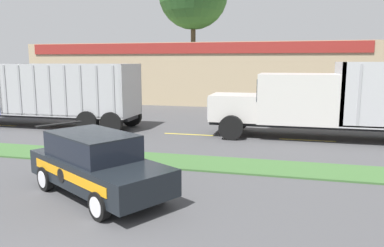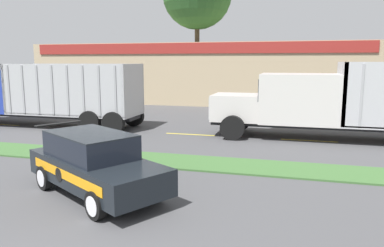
% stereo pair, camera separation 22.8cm
% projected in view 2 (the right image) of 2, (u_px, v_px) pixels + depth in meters
% --- Properties ---
extents(grass_verge, '(120.00, 1.81, 0.06)m').
position_uv_depth(grass_verge, '(179.00, 162.00, 12.84)').
color(grass_verge, '#3D6633').
rests_on(grass_verge, ground_plane).
extents(centre_line_2, '(2.40, 0.14, 0.01)m').
position_uv_depth(centre_line_2, '(1.00, 124.00, 20.54)').
color(centre_line_2, yellow).
rests_on(centre_line_2, ground_plane).
extents(centre_line_3, '(2.40, 0.14, 0.01)m').
position_uv_depth(centre_line_3, '(89.00, 129.00, 19.15)').
color(centre_line_3, yellow).
rests_on(centre_line_3, ground_plane).
extents(centre_line_4, '(2.40, 0.14, 0.01)m').
position_uv_depth(centre_line_4, '(190.00, 134.00, 17.76)').
color(centre_line_4, yellow).
rests_on(centre_line_4, ground_plane).
extents(centre_line_5, '(2.40, 0.14, 0.01)m').
position_uv_depth(centre_line_5, '(309.00, 141.00, 16.37)').
color(centre_line_5, yellow).
rests_on(centre_line_5, ground_plane).
extents(dump_truck_lead, '(12.05, 2.68, 3.31)m').
position_uv_depth(dump_truck_lead, '(14.00, 95.00, 20.35)').
color(dump_truck_lead, black).
rests_on(dump_truck_lead, ground_plane).
extents(dump_truck_trail, '(12.59, 2.80, 3.41)m').
position_uv_depth(dump_truck_trail, '(330.00, 104.00, 16.39)').
color(dump_truck_trail, black).
rests_on(dump_truck_trail, ground_plane).
extents(rally_car, '(4.64, 3.73, 1.64)m').
position_uv_depth(rally_car, '(95.00, 163.00, 9.66)').
color(rally_car, black).
rests_on(rally_car, ground_plane).
extents(store_building_backdrop, '(27.52, 12.10, 4.86)m').
position_uv_depth(store_building_backdrop, '(207.00, 72.00, 34.20)').
color(store_building_backdrop, tan).
rests_on(store_building_backdrop, ground_plane).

